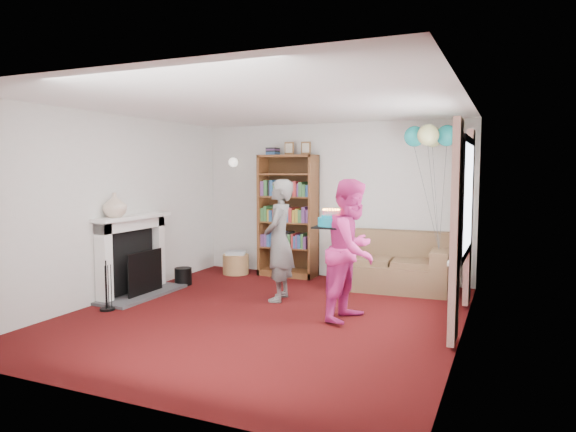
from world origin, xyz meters
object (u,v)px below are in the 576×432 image
at_px(bookcase, 289,217).
at_px(birthday_cake, 331,222).
at_px(person_striped, 279,240).
at_px(person_magenta, 352,250).
at_px(sofa, 394,267).

bearing_deg(bookcase, birthday_cake, -54.93).
distance_m(bookcase, person_striped, 1.65).
distance_m(bookcase, person_magenta, 2.64).
bearing_deg(birthday_cake, person_magenta, 6.57).
bearing_deg(person_striped, birthday_cake, 49.95).
bearing_deg(person_magenta, bookcase, 48.87).
height_order(sofa, person_magenta, person_magenta).
height_order(bookcase, birthday_cake, bookcase).
bearing_deg(person_magenta, person_striped, 76.76).
bearing_deg(person_striped, bookcase, -172.01).
xyz_separation_m(bookcase, birthday_cake, (1.44, -2.05, 0.17)).
bearing_deg(sofa, bookcase, 169.64).
bearing_deg(person_magenta, birthday_cake, 105.53).
bearing_deg(birthday_cake, bookcase, 125.07).
xyz_separation_m(bookcase, person_magenta, (1.69, -2.02, -0.15)).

